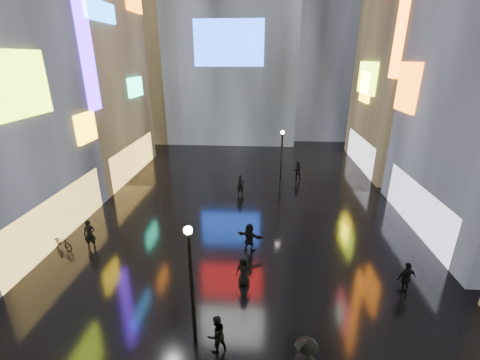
# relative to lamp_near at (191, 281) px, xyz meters

# --- Properties ---
(ground) EXTENTS (140.00, 140.00, 0.00)m
(ground) POSITION_rel_lamp_near_xyz_m (1.42, 12.98, -2.94)
(ground) COLOR black
(ground) RESTS_ON ground
(building_left_far) EXTENTS (10.28, 12.00, 22.00)m
(building_left_far) POSITION_rel_lamp_near_xyz_m (-14.56, 18.98, 8.04)
(building_left_far) COLOR black
(building_left_far) RESTS_ON ground
(building_right_far) EXTENTS (10.28, 12.00, 28.00)m
(building_right_far) POSITION_rel_lamp_near_xyz_m (17.39, 22.98, 11.03)
(building_right_far) COLOR black
(building_right_far) RESTS_ON ground
(tower_flank_right) EXTENTS (12.00, 12.00, 34.00)m
(tower_flank_right) POSITION_rel_lamp_near_xyz_m (10.42, 38.98, 14.06)
(tower_flank_right) COLOR black
(tower_flank_right) RESTS_ON ground
(tower_flank_left) EXTENTS (10.00, 10.00, 26.00)m
(tower_flank_left) POSITION_rel_lamp_near_xyz_m (-12.58, 34.98, 10.06)
(tower_flank_left) COLOR black
(tower_flank_left) RESTS_ON ground
(lamp_near) EXTENTS (0.30, 0.30, 5.20)m
(lamp_near) POSITION_rel_lamp_near_xyz_m (0.00, 0.00, 0.00)
(lamp_near) COLOR black
(lamp_near) RESTS_ON ground
(lamp_far) EXTENTS (0.30, 0.30, 5.20)m
(lamp_far) POSITION_rel_lamp_near_xyz_m (4.01, 15.34, 0.00)
(lamp_far) COLOR black
(lamp_far) RESTS_ON ground
(pedestrian_1) EXTENTS (0.97, 0.95, 1.58)m
(pedestrian_1) POSITION_rel_lamp_near_xyz_m (0.89, -0.27, -2.15)
(pedestrian_1) COLOR black
(pedestrian_1) RESTS_ON ground
(pedestrian_3) EXTENTS (1.06, 0.70, 1.67)m
(pedestrian_3) POSITION_rel_lamp_near_xyz_m (9.33, 3.54, -2.11)
(pedestrian_3) COLOR black
(pedestrian_3) RESTS_ON ground
(pedestrian_4) EXTENTS (0.84, 0.62, 1.55)m
(pedestrian_4) POSITION_rel_lamp_near_xyz_m (1.69, 3.64, -2.17)
(pedestrian_4) COLOR black
(pedestrian_4) RESTS_ON ground
(pedestrian_5) EXTENTS (1.67, 1.01, 1.72)m
(pedestrian_5) POSITION_rel_lamp_near_xyz_m (1.84, 6.60, -2.08)
(pedestrian_5) COLOR black
(pedestrian_5) RESTS_ON ground
(pedestrian_6) EXTENTS (0.69, 0.55, 1.65)m
(pedestrian_6) POSITION_rel_lamp_near_xyz_m (0.79, 14.65, -2.12)
(pedestrian_6) COLOR black
(pedestrian_6) RESTS_ON ground
(pedestrian_7) EXTENTS (0.89, 0.74, 1.66)m
(pedestrian_7) POSITION_rel_lamp_near_xyz_m (5.72, 18.60, -2.11)
(pedestrian_7) COLOR black
(pedestrian_7) RESTS_ON ground
(umbrella_1) EXTENTS (0.93, 0.93, 0.62)m
(umbrella_1) POSITION_rel_lamp_near_xyz_m (3.92, -1.95, -0.72)
(umbrella_1) COLOR black
(umbrella_1) RESTS_ON pedestrian_2
(umbrella_2) EXTENTS (1.01, 1.03, 0.86)m
(umbrella_2) POSITION_rel_lamp_near_xyz_m (1.69, 3.64, -0.96)
(umbrella_2) COLOR black
(umbrella_2) RESTS_ON pedestrian_4
(bicycle) EXTENTS (1.79, 1.14, 0.89)m
(bicycle) POSITION_rel_lamp_near_xyz_m (-9.08, 6.01, -2.50)
(bicycle) COLOR black
(bicycle) RESTS_ON ground
(pedestrian_8) EXTENTS (0.74, 0.59, 1.79)m
(pedestrian_8) POSITION_rel_lamp_near_xyz_m (-7.42, 6.23, -2.05)
(pedestrian_8) COLOR black
(pedestrian_8) RESTS_ON ground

